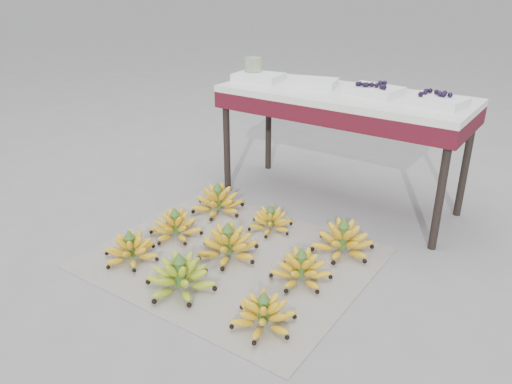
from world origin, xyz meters
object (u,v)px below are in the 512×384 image
Objects in this scene: bunch_front_left at (131,250)px; bunch_back_left at (218,201)px; bunch_front_right at (264,314)px; glass_jar at (253,68)px; tray_far_right at (437,100)px; bunch_back_right at (343,240)px; tray_far_left at (259,77)px; tray_left at (312,83)px; bunch_mid_center at (228,245)px; newspaper_mat at (232,258)px; vendor_table at (343,105)px; bunch_back_center at (270,221)px; bunch_mid_right at (301,269)px; tray_right at (374,90)px; bunch_front_center at (180,277)px; bunch_mid_left at (176,226)px.

bunch_front_left is 0.65m from bunch_back_left.
glass_jar is (-0.90, 1.21, 0.67)m from bunch_front_right.
tray_far_right is 1.11m from glass_jar.
tray_far_left reaches higher than bunch_back_right.
bunch_back_right is 0.96m from tray_left.
bunch_mid_center is 1.13m from tray_far_left.
tray_left is at bearing 95.98° from newspaper_mat.
bunch_mid_center is 1.04× the size of bunch_back_right.
bunch_back_right is at bearing -30.22° from glass_jar.
bunch_back_right is 0.27× the size of vendor_table.
bunch_back_left is (0.01, 0.65, 0.01)m from bunch_front_left.
bunch_back_center is at bearing 21.24° from bunch_back_left.
bunch_back_left is 1.23× the size of tray_left.
bunch_back_right is at bearing 103.01° from bunch_front_right.
bunch_mid_center reaches higher than bunch_back_left.
vendor_table is 0.23m from tray_left.
vendor_table is 0.56m from tray_far_left.
tray_right is (-0.09, 0.88, 0.62)m from bunch_mid_right.
vendor_table is (0.49, 1.17, 0.53)m from bunch_front_left.
bunch_front_center is at bearing -79.02° from bunch_back_center.
bunch_front_center is 0.43m from bunch_front_right.
vendor_table is (-0.30, 0.53, 0.52)m from bunch_back_right.
bunch_front_left is 0.21× the size of vendor_table.
bunch_mid_left is 0.95× the size of bunch_mid_right.
tray_far_right reaches higher than bunch_front_left.
bunch_back_left reaches higher than bunch_back_center.
bunch_front_center is at bearing -86.60° from tray_left.
bunch_back_left is 1.05m from tray_right.
tray_far_right is at bearing 24.11° from bunch_mid_left.
glass_jar is at bearing -178.39° from tray_right.
tray_right is at bearing 8.16° from vendor_table.
bunch_front_right is at bearing -5.15° from bunch_front_center.
bunch_back_right is 0.79m from vendor_table.
glass_jar is at bearing 100.60° from bunch_front_left.
bunch_back_center is 0.99m from glass_jar.
tray_left reaches higher than bunch_mid_center.
bunch_front_center is at bearing -96.29° from vendor_table.
newspaper_mat is 9.64× the size of glass_jar.
bunch_mid_left is 0.50m from bunch_back_center.
tray_left reaches higher than bunch_back_right.
bunch_mid_right is 1.17× the size of tray_far_left.
tray_left is at bearing 85.20° from bunch_back_left.
bunch_front_left is at bearing -178.95° from bunch_mid_right.
bunch_front_left is 0.85× the size of bunch_front_center.
bunch_back_center is at bearing 106.70° from bunch_mid_center.
bunch_back_center is 0.93× the size of tray_right.
bunch_mid_center is at bearing 155.71° from bunch_front_right.
bunch_back_left is (-0.37, 0.35, 0.06)m from newspaper_mat.
tray_far_left is at bearing -24.13° from glass_jar.
bunch_mid_right is at bearing -62.05° from tray_left.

